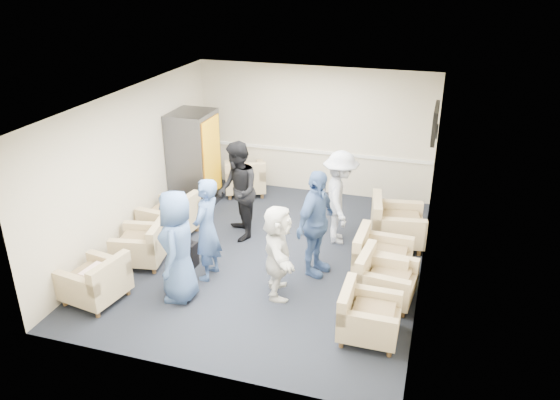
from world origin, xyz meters
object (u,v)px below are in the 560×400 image
(armchair_right_midnear, at_px, (383,280))
(person_mid_right, at_px, (316,224))
(person_mid_left, at_px, (207,230))
(person_back_right, at_px, (340,198))
(person_front_left, at_px, (178,246))
(person_back_left, at_px, (238,191))
(armchair_right_near, at_px, (366,317))
(vending_machine, at_px, (194,160))
(armchair_right_far, at_px, (394,225))
(armchair_corner, at_px, (245,179))
(armchair_left_near, at_px, (97,283))
(person_front_right, at_px, (278,251))
(armchair_left_far, at_px, (172,219))
(armchair_left_mid, at_px, (144,246))
(armchair_right_midfar, at_px, (379,260))

(armchair_right_midnear, xyz_separation_m, person_mid_right, (-1.14, 0.44, 0.56))
(person_mid_left, bearing_deg, person_back_right, 138.12)
(person_front_left, xyz_separation_m, person_back_left, (0.13, 2.06, 0.04))
(person_front_left, height_order, person_mid_left, person_front_left)
(armchair_right_near, relative_size, person_back_right, 0.46)
(vending_machine, relative_size, person_front_left, 1.14)
(armchair_right_far, xyz_separation_m, person_mid_left, (-2.67, -1.96, 0.47))
(armchair_corner, xyz_separation_m, person_mid_left, (0.62, -3.32, 0.50))
(person_back_right, bearing_deg, armchair_right_near, -175.71)
(person_mid_left, relative_size, person_mid_right, 0.95)
(armchair_left_near, height_order, armchair_right_midnear, armchair_right_midnear)
(person_back_right, xyz_separation_m, person_front_right, (-0.53, -1.95, -0.11))
(person_back_left, height_order, person_front_right, person_back_left)
(armchair_left_near, height_order, armchair_right_near, armchair_left_near)
(armchair_right_midnear, xyz_separation_m, person_back_right, (-0.99, 1.63, 0.52))
(armchair_corner, height_order, person_mid_left, person_mid_left)
(armchair_left_near, xyz_separation_m, person_front_right, (2.47, 0.96, 0.41))
(person_back_right, height_order, person_mid_right, person_mid_right)
(armchair_left_far, distance_m, armchair_right_midnear, 4.02)
(person_front_right, bearing_deg, person_mid_right, -46.05)
(armchair_right_midnear, distance_m, armchair_corner, 4.59)
(person_mid_right, relative_size, person_front_right, 1.20)
(armchair_right_far, distance_m, person_mid_right, 1.82)
(armchair_left_mid, xyz_separation_m, armchair_right_midnear, (3.91, 0.08, 0.01))
(armchair_right_far, bearing_deg, armchair_right_near, 169.77)
(armchair_right_far, distance_m, person_back_right, 1.08)
(armchair_left_mid, xyz_separation_m, person_back_right, (2.92, 1.71, 0.53))
(armchair_right_far, height_order, person_mid_right, person_mid_right)
(person_mid_left, relative_size, person_back_right, 0.99)
(armchair_right_near, bearing_deg, armchair_corner, 38.05)
(person_mid_left, xyz_separation_m, person_back_right, (1.72, 1.79, 0.01))
(person_front_left, bearing_deg, armchair_left_mid, -139.55)
(person_mid_left, xyz_separation_m, person_back_left, (-0.03, 1.41, 0.06))
(armchair_left_far, height_order, armchair_right_midfar, armchair_left_far)
(armchair_left_mid, bearing_deg, person_front_right, 74.36)
(armchair_right_midnear, xyz_separation_m, person_mid_left, (-2.71, -0.16, 0.51))
(armchair_left_mid, bearing_deg, armchair_left_near, -13.53)
(person_back_right, bearing_deg, vending_machine, 62.58)
(vending_machine, xyz_separation_m, person_mid_right, (2.95, -1.88, -0.10))
(person_mid_left, bearing_deg, armchair_corner, -167.43)
(armchair_left_near, xyz_separation_m, armchair_right_far, (3.95, 3.08, 0.05))
(person_mid_left, height_order, person_back_left, person_back_left)
(armchair_left_near, height_order, person_front_left, person_front_left)
(armchair_right_near, bearing_deg, armchair_right_far, -1.41)
(armchair_right_midnear, relative_size, person_back_right, 0.52)
(armchair_left_far, relative_size, person_front_left, 0.56)
(person_front_left, bearing_deg, person_mid_right, 111.21)
(armchair_right_far, distance_m, vending_machine, 4.13)
(vending_machine, bearing_deg, person_front_right, -45.85)
(person_mid_left, distance_m, person_back_left, 1.41)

